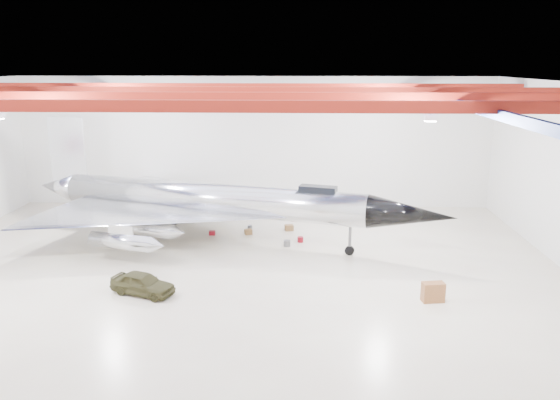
{
  "coord_description": "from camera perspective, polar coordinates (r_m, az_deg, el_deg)",
  "views": [
    {
      "loc": [
        4.33,
        -30.95,
        12.12
      ],
      "look_at": [
        2.87,
        2.0,
        3.77
      ],
      "focal_mm": 35.0,
      "sensor_mm": 36.0,
      "label": 1
    }
  ],
  "objects": [
    {
      "name": "tool_chest",
      "position": [
        37.93,
        2.14,
        -4.14
      ],
      "size": [
        0.47,
        0.47,
        0.37
      ],
      "primitive_type": "cylinder",
      "rotation": [
        0.0,
        0.0,
        0.15
      ],
      "color": "maroon",
      "rests_on": "floor"
    },
    {
      "name": "ceiling",
      "position": [
        31.28,
        -5.54,
        12.1
      ],
      "size": [
        40.0,
        40.0,
        0.0
      ],
      "primitive_type": "plane",
      "rotation": [
        3.14,
        0.0,
        0.0
      ],
      "color": "#0A0F38",
      "rests_on": "wall_back"
    },
    {
      "name": "jeep",
      "position": [
        30.46,
        -14.16,
        -8.45
      ],
      "size": [
        3.85,
        2.56,
        1.22
      ],
      "primitive_type": "imported",
      "rotation": [
        0.0,
        0.0,
        1.22
      ],
      "color": "#37351B",
      "rests_on": "floor"
    },
    {
      "name": "wall_back",
      "position": [
        46.63,
        -2.83,
        6.03
      ],
      "size": [
        40.0,
        0.0,
        40.0
      ],
      "primitive_type": "plane",
      "rotation": [
        1.57,
        0.0,
        0.0
      ],
      "color": "silver",
      "rests_on": "floor"
    },
    {
      "name": "spares_box",
      "position": [
        40.77,
        -3.16,
        -2.87
      ],
      "size": [
        0.44,
        0.44,
        0.31
      ],
      "primitive_type": "cylinder",
      "rotation": [
        0.0,
        0.0,
        -0.32
      ],
      "color": "#59595B",
      "rests_on": "floor"
    },
    {
      "name": "floor",
      "position": [
        33.52,
        -5.09,
        -7.04
      ],
      "size": [
        40.0,
        40.0,
        0.0
      ],
      "primitive_type": "plane",
      "color": "beige",
      "rests_on": "ground"
    },
    {
      "name": "toolbox_red",
      "position": [
        39.74,
        -7.1,
        -3.43
      ],
      "size": [
        0.44,
        0.36,
        0.3
      ],
      "primitive_type": "cube",
      "rotation": [
        0.0,
        0.0,
        0.04
      ],
      "color": "maroon",
      "rests_on": "floor"
    },
    {
      "name": "crate_ply",
      "position": [
        38.97,
        -14.49,
        -4.11
      ],
      "size": [
        0.58,
        0.51,
        0.34
      ],
      "primitive_type": "cube",
      "rotation": [
        0.0,
        0.0,
        0.29
      ],
      "color": "olive",
      "rests_on": "floor"
    },
    {
      "name": "jet_aircraft",
      "position": [
        37.78,
        -7.37,
        -0.32
      ],
      "size": [
        29.81,
        21.17,
        8.27
      ],
      "rotation": [
        0.0,
        0.0,
        -0.26
      ],
      "color": "silver",
      "rests_on": "floor"
    },
    {
      "name": "oil_barrel",
      "position": [
        39.64,
        -3.33,
        -3.34
      ],
      "size": [
        0.63,
        0.57,
        0.37
      ],
      "primitive_type": "cube",
      "rotation": [
        0.0,
        0.0,
        0.36
      ],
      "color": "olive",
      "rests_on": "floor"
    },
    {
      "name": "parts_bin",
      "position": [
        40.45,
        0.96,
        -2.91
      ],
      "size": [
        0.7,
        0.62,
        0.42
      ],
      "primitive_type": "cube",
      "rotation": [
        0.0,
        0.0,
        0.25
      ],
      "color": "olive",
      "rests_on": "floor"
    },
    {
      "name": "ceiling_structure",
      "position": [
        31.31,
        -5.51,
        10.86
      ],
      "size": [
        39.5,
        29.5,
        1.08
      ],
      "color": "maroon",
      "rests_on": "ceiling"
    },
    {
      "name": "engine_drum",
      "position": [
        37.05,
        0.74,
        -4.55
      ],
      "size": [
        0.6,
        0.6,
        0.41
      ],
      "primitive_type": "cylinder",
      "rotation": [
        0.0,
        0.0,
        -0.42
      ],
      "color": "#59595B",
      "rests_on": "floor"
    },
    {
      "name": "crate_small",
      "position": [
        42.38,
        -14.65,
        -2.7
      ],
      "size": [
        0.42,
        0.36,
        0.26
      ],
      "primitive_type": "cube",
      "rotation": [
        0.0,
        0.0,
        -0.19
      ],
      "color": "#59595B",
      "rests_on": "floor"
    },
    {
      "name": "desk",
      "position": [
        29.8,
        15.69,
        -9.25
      ],
      "size": [
        1.22,
        0.75,
        1.05
      ],
      "primitive_type": "cube",
      "rotation": [
        0.0,
        0.0,
        0.17
      ],
      "color": "brown",
      "rests_on": "floor"
    }
  ]
}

